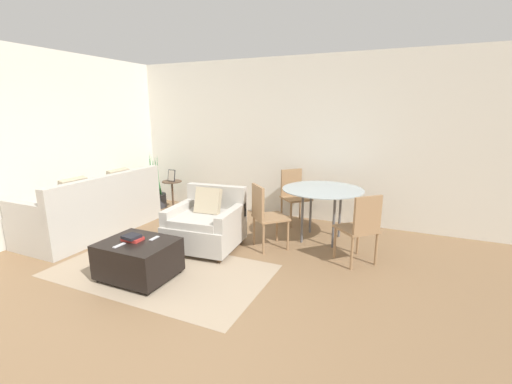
{
  "coord_description": "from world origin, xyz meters",
  "views": [
    {
      "loc": [
        2.03,
        -2.38,
        1.88
      ],
      "look_at": [
        0.11,
        1.9,
        0.75
      ],
      "focal_mm": 24.0,
      "sensor_mm": 36.0,
      "label": 1
    }
  ],
  "objects_px": {
    "tv_remote_secondary": "(154,238)",
    "dining_table": "(322,194)",
    "potted_plant": "(155,195)",
    "picture_frame": "(172,175)",
    "book_stack": "(132,238)",
    "armchair": "(206,224)",
    "ottoman": "(139,258)",
    "couch": "(95,213)",
    "tv_remote_primary": "(119,245)",
    "dining_chair_far_left": "(294,192)",
    "side_table": "(172,190)",
    "dining_chair_near_right": "(361,225)",
    "dining_chair_near_left": "(265,212)"
  },
  "relations": [
    {
      "from": "tv_remote_secondary",
      "to": "dining_table",
      "type": "relative_size",
      "value": 0.12
    },
    {
      "from": "potted_plant",
      "to": "picture_frame",
      "type": "height_order",
      "value": "potted_plant"
    },
    {
      "from": "book_stack",
      "to": "dining_table",
      "type": "height_order",
      "value": "dining_table"
    },
    {
      "from": "tv_remote_secondary",
      "to": "picture_frame",
      "type": "bearing_deg",
      "value": 123.17
    },
    {
      "from": "armchair",
      "to": "ottoman",
      "type": "height_order",
      "value": "armchair"
    },
    {
      "from": "tv_remote_secondary",
      "to": "couch",
      "type": "bearing_deg",
      "value": 157.98
    },
    {
      "from": "ottoman",
      "to": "tv_remote_primary",
      "type": "xyz_separation_m",
      "value": [
        -0.09,
        -0.17,
        0.2
      ]
    },
    {
      "from": "armchair",
      "to": "dining_chair_far_left",
      "type": "bearing_deg",
      "value": 64.11
    },
    {
      "from": "side_table",
      "to": "dining_chair_near_right",
      "type": "distance_m",
      "value": 3.71
    },
    {
      "from": "tv_remote_secondary",
      "to": "side_table",
      "type": "distance_m",
      "value": 2.63
    },
    {
      "from": "tv_remote_secondary",
      "to": "dining_chair_near_right",
      "type": "distance_m",
      "value": 2.47
    },
    {
      "from": "tv_remote_secondary",
      "to": "dining_table",
      "type": "distance_m",
      "value": 2.41
    },
    {
      "from": "armchair",
      "to": "tv_remote_primary",
      "type": "height_order",
      "value": "armchair"
    },
    {
      "from": "dining_chair_far_left",
      "to": "ottoman",
      "type": "bearing_deg",
      "value": -110.27
    },
    {
      "from": "couch",
      "to": "potted_plant",
      "type": "xyz_separation_m",
      "value": [
        -0.12,
        1.53,
        -0.08
      ]
    },
    {
      "from": "book_stack",
      "to": "tv_remote_secondary",
      "type": "height_order",
      "value": "book_stack"
    },
    {
      "from": "couch",
      "to": "tv_remote_primary",
      "type": "bearing_deg",
      "value": -33.53
    },
    {
      "from": "book_stack",
      "to": "dining_table",
      "type": "distance_m",
      "value": 2.64
    },
    {
      "from": "potted_plant",
      "to": "dining_chair_far_left",
      "type": "height_order",
      "value": "potted_plant"
    },
    {
      "from": "armchair",
      "to": "dining_chair_near_right",
      "type": "distance_m",
      "value": 2.06
    },
    {
      "from": "couch",
      "to": "ottoman",
      "type": "bearing_deg",
      "value": -27.59
    },
    {
      "from": "book_stack",
      "to": "dining_chair_near_left",
      "type": "relative_size",
      "value": 0.25
    },
    {
      "from": "tv_remote_primary",
      "to": "book_stack",
      "type": "bearing_deg",
      "value": 84.8
    },
    {
      "from": "armchair",
      "to": "dining_chair_far_left",
      "type": "xyz_separation_m",
      "value": [
        0.76,
        1.56,
        0.19
      ]
    },
    {
      "from": "side_table",
      "to": "dining_chair_near_right",
      "type": "xyz_separation_m",
      "value": [
        3.58,
        -0.97,
        0.12
      ]
    },
    {
      "from": "dining_table",
      "to": "dining_chair_near_right",
      "type": "height_order",
      "value": "dining_chair_near_right"
    },
    {
      "from": "picture_frame",
      "to": "dining_chair_near_left",
      "type": "relative_size",
      "value": 0.24
    },
    {
      "from": "ottoman",
      "to": "dining_table",
      "type": "bearing_deg",
      "value": 51.31
    },
    {
      "from": "dining_table",
      "to": "dining_chair_near_left",
      "type": "xyz_separation_m",
      "value": [
        -0.64,
        -0.64,
        -0.17
      ]
    },
    {
      "from": "side_table",
      "to": "dining_chair_near_right",
      "type": "height_order",
      "value": "dining_chair_near_right"
    },
    {
      "from": "dining_chair_near_right",
      "to": "armchair",
      "type": "bearing_deg",
      "value": -171.89
    },
    {
      "from": "couch",
      "to": "side_table",
      "type": "distance_m",
      "value": 1.52
    },
    {
      "from": "armchair",
      "to": "tv_remote_primary",
      "type": "xyz_separation_m",
      "value": [
        -0.31,
        -1.27,
        0.11
      ]
    },
    {
      "from": "armchair",
      "to": "tv_remote_primary",
      "type": "distance_m",
      "value": 1.31
    },
    {
      "from": "picture_frame",
      "to": "side_table",
      "type": "bearing_deg",
      "value": 90.0
    },
    {
      "from": "tv_remote_primary",
      "to": "dining_chair_near_left",
      "type": "xyz_separation_m",
      "value": [
        1.07,
        1.56,
        0.08
      ]
    },
    {
      "from": "dining_chair_near_right",
      "to": "dining_chair_far_left",
      "type": "height_order",
      "value": "same"
    },
    {
      "from": "tv_remote_primary",
      "to": "potted_plant",
      "type": "xyz_separation_m",
      "value": [
        -1.71,
        2.58,
        -0.2
      ]
    },
    {
      "from": "tv_remote_primary",
      "to": "dining_chair_far_left",
      "type": "distance_m",
      "value": 3.03
    },
    {
      "from": "side_table",
      "to": "tv_remote_secondary",
      "type": "bearing_deg",
      "value": -56.84
    },
    {
      "from": "tv_remote_secondary",
      "to": "dining_chair_near_left",
      "type": "relative_size",
      "value": 0.15
    },
    {
      "from": "dining_chair_near_left",
      "to": "book_stack",
      "type": "bearing_deg",
      "value": -127.47
    },
    {
      "from": "armchair",
      "to": "picture_frame",
      "type": "bearing_deg",
      "value": 140.78
    },
    {
      "from": "dining_chair_near_left",
      "to": "tv_remote_secondary",
      "type": "bearing_deg",
      "value": -125.12
    },
    {
      "from": "picture_frame",
      "to": "dining_table",
      "type": "bearing_deg",
      "value": -6.55
    },
    {
      "from": "couch",
      "to": "dining_chair_near_right",
      "type": "distance_m",
      "value": 3.97
    },
    {
      "from": "dining_chair_far_left",
      "to": "couch",
      "type": "bearing_deg",
      "value": -146.24
    },
    {
      "from": "tv_remote_primary",
      "to": "dining_chair_near_right",
      "type": "height_order",
      "value": "dining_chair_near_right"
    },
    {
      "from": "dining_chair_near_left",
      "to": "dining_chair_far_left",
      "type": "distance_m",
      "value": 1.27
    },
    {
      "from": "tv_remote_primary",
      "to": "dining_chair_near_left",
      "type": "relative_size",
      "value": 0.17
    }
  ]
}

